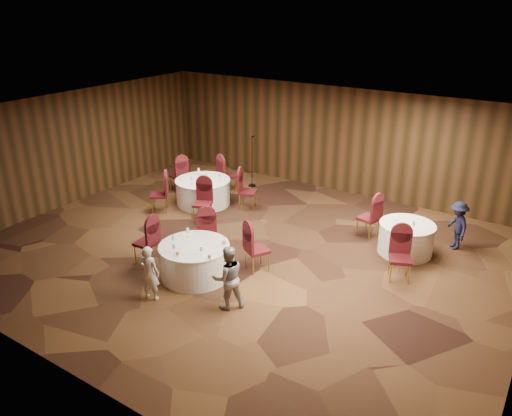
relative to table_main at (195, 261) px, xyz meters
The scene contains 15 objects.
ground 1.58m from the table_main, 80.60° to the left, with size 12.00×12.00×0.00m, color black.
room_shell 2.21m from the table_main, 80.60° to the left, with size 12.00×12.00×12.00m.
table_main is the anchor object (origin of this frame).
table_left 4.14m from the table_main, 126.30° to the left, with size 1.59×1.59×0.74m.
table_right 4.97m from the table_main, 45.74° to the left, with size 1.28×1.28×0.74m.
chairs_main 0.72m from the table_main, 114.81° to the left, with size 2.92×1.83×1.00m.
chairs_left 4.14m from the table_main, 126.20° to the left, with size 3.21×3.06×1.00m.
chairs_right 4.36m from the table_main, 45.38° to the left, with size 2.01×2.30×1.00m.
tabletop_main 0.50m from the table_main, 50.00° to the right, with size 1.14×1.07×0.22m.
tabletop_left 4.16m from the table_main, 126.19° to the left, with size 0.88×0.76×0.22m.
tabletop_right 4.96m from the table_main, 42.14° to the left, with size 0.08×0.08×0.22m.
mic_stand 5.75m from the table_main, 111.20° to the left, with size 0.24×0.24×1.64m.
woman_a 1.20m from the table_main, 98.85° to the right, with size 0.43×0.28×1.17m, color silver.
woman_b 1.44m from the table_main, 23.23° to the right, with size 0.64×0.50×1.31m, color #9E9EA2.
man_c 6.25m from the table_main, 45.35° to the left, with size 0.77×0.44×1.20m, color black.
Camera 1 is at (6.01, -8.69, 5.60)m, focal length 35.00 mm.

